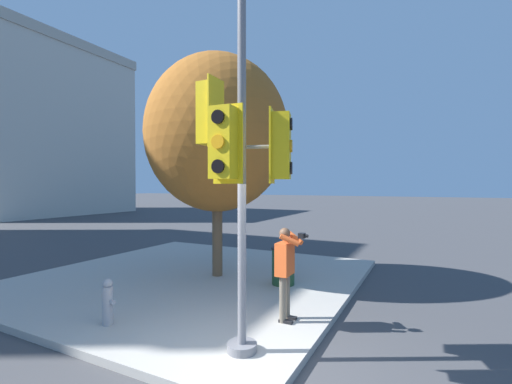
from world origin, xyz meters
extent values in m
cube|color=#ADA89E|center=(3.50, 3.50, 0.06)|extent=(8.00, 8.00, 0.13)
cylinder|color=slate|center=(0.53, 0.34, 0.19)|extent=(0.43, 0.43, 0.12)
cylinder|color=slate|center=(0.53, 0.34, 2.79)|extent=(0.12, 0.12, 5.08)
cylinder|color=slate|center=(0.52, 0.59, 3.53)|extent=(0.06, 0.38, 0.05)
cube|color=yellow|center=(0.51, 0.90, 3.53)|extent=(0.30, 0.25, 0.90)
cube|color=yellow|center=(0.52, 0.76, 3.53)|extent=(0.42, 0.03, 1.02)
cylinder|color=black|center=(0.51, 1.03, 3.83)|extent=(0.17, 0.03, 0.17)
cylinder|color=orange|center=(0.51, 1.03, 3.53)|extent=(0.17, 0.03, 0.17)
cylinder|color=black|center=(0.51, 1.03, 3.23)|extent=(0.17, 0.03, 0.17)
cylinder|color=slate|center=(0.60, 0.10, 3.02)|extent=(0.16, 0.37, 0.05)
cube|color=yellow|center=(0.68, -0.19, 3.02)|extent=(0.36, 0.32, 0.90)
cube|color=yellow|center=(0.65, -0.07, 3.02)|extent=(0.41, 0.14, 1.02)
cylinder|color=black|center=(0.72, -0.32, 3.32)|extent=(0.17, 0.08, 0.17)
cylinder|color=orange|center=(0.72, -0.32, 3.02)|extent=(0.17, 0.08, 0.17)
cylinder|color=black|center=(0.72, -0.32, 2.72)|extent=(0.17, 0.08, 0.17)
cylinder|color=slate|center=(0.28, 0.32, 3.01)|extent=(0.38, 0.08, 0.05)
cube|color=yellow|center=(-0.03, 0.30, 3.01)|extent=(0.26, 0.32, 0.90)
cube|color=yellow|center=(0.10, 0.31, 3.01)|extent=(0.06, 0.42, 1.02)
cylinder|color=black|center=(-0.16, 0.29, 3.31)|extent=(0.04, 0.17, 0.17)
cylinder|color=orange|center=(-0.16, 0.29, 3.01)|extent=(0.04, 0.17, 0.17)
cylinder|color=black|center=(-0.16, 0.29, 2.71)|extent=(0.04, 0.17, 0.17)
cube|color=black|center=(1.74, 0.16, 0.15)|extent=(0.09, 0.24, 0.05)
cube|color=black|center=(1.94, 0.16, 0.15)|extent=(0.09, 0.24, 0.05)
cylinder|color=#6B6051|center=(1.74, 0.22, 0.53)|extent=(0.11, 0.11, 0.80)
cylinder|color=#6B6051|center=(1.94, 0.22, 0.53)|extent=(0.11, 0.11, 0.80)
cube|color=#E55623|center=(1.84, 0.22, 1.21)|extent=(0.40, 0.22, 0.57)
sphere|color=brown|center=(1.84, 0.22, 1.65)|extent=(0.19, 0.19, 0.19)
cube|color=black|center=(1.84, -0.09, 1.63)|extent=(0.12, 0.10, 0.09)
cylinder|color=black|center=(1.84, -0.16, 1.63)|extent=(0.06, 0.08, 0.06)
cylinder|color=#E55623|center=(1.70, 0.08, 1.56)|extent=(0.23, 0.35, 0.22)
cylinder|color=#E55623|center=(1.97, 0.08, 1.56)|extent=(0.23, 0.35, 0.22)
cylinder|color=brown|center=(3.81, 2.93, 1.33)|extent=(0.26, 0.26, 2.41)
ellipsoid|color=#A86023|center=(3.81, 2.93, 3.83)|extent=(3.69, 3.69, 4.05)
cylinder|color=#99999E|center=(0.31, 2.82, 0.45)|extent=(0.18, 0.18, 0.65)
sphere|color=#99999E|center=(0.31, 2.82, 0.83)|extent=(0.16, 0.16, 0.16)
cylinder|color=#99999E|center=(0.31, 2.70, 0.52)|extent=(0.08, 0.06, 0.08)
cylinder|color=#234728|center=(3.85, 1.08, 0.55)|extent=(0.53, 0.53, 0.83)
cylinder|color=black|center=(3.85, 1.08, 0.98)|extent=(0.56, 0.56, 0.04)
cube|color=beige|center=(14.64, 29.20, 6.85)|extent=(12.30, 11.02, 13.71)
cube|color=#B2AD9E|center=(14.64, 29.20, 14.11)|extent=(12.50, 11.22, 0.80)
camera|label=1|loc=(-3.65, -2.01, 2.48)|focal=24.00mm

